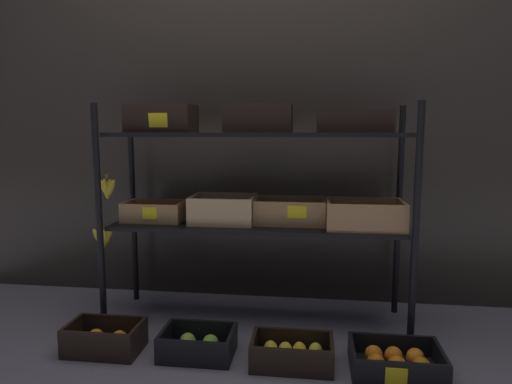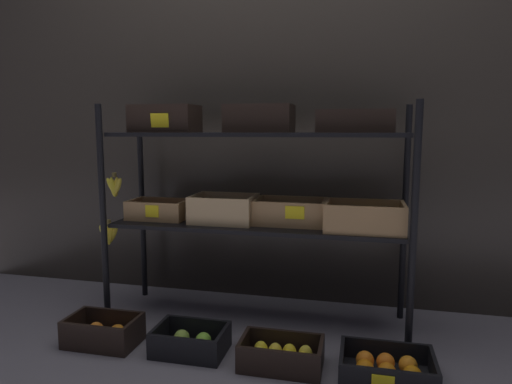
% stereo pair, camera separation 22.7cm
% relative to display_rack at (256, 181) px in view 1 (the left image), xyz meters
% --- Properties ---
extents(ground_plane, '(10.00, 10.00, 0.00)m').
position_rel_display_rack_xyz_m(ground_plane, '(-0.00, -0.00, -0.74)').
color(ground_plane, slate).
extents(storefront_wall, '(3.88, 0.12, 1.98)m').
position_rel_display_rack_xyz_m(storefront_wall, '(-0.00, 0.40, 0.25)').
color(storefront_wall, '#2D2823').
rests_on(storefront_wall, ground_plane).
extents(display_rack, '(1.60, 0.44, 1.12)m').
position_rel_display_rack_xyz_m(display_rack, '(0.00, 0.00, 0.00)').
color(display_rack, black).
rests_on(display_rack, ground_plane).
extents(crate_ground_orange, '(0.33, 0.20, 0.13)m').
position_rel_display_rack_xyz_m(crate_ground_orange, '(-0.64, -0.42, -0.69)').
color(crate_ground_orange, black).
rests_on(crate_ground_orange, ground_plane).
extents(crate_ground_apple_green, '(0.32, 0.22, 0.12)m').
position_rel_display_rack_xyz_m(crate_ground_apple_green, '(-0.21, -0.41, -0.69)').
color(crate_ground_apple_green, black).
rests_on(crate_ground_apple_green, ground_plane).
extents(crate_ground_lemon, '(0.35, 0.20, 0.12)m').
position_rel_display_rack_xyz_m(crate_ground_lemon, '(0.21, -0.44, -0.69)').
color(crate_ground_lemon, black).
rests_on(crate_ground_lemon, ground_plane).
extents(crate_ground_right_orange, '(0.37, 0.26, 0.10)m').
position_rel_display_rack_xyz_m(crate_ground_right_orange, '(0.64, -0.43, -0.69)').
color(crate_ground_right_orange, black).
rests_on(crate_ground_right_orange, ground_plane).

